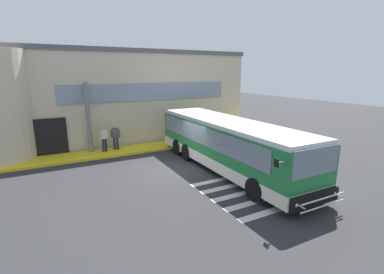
% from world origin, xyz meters
% --- Properties ---
extents(ground_plane, '(80.00, 90.00, 0.02)m').
position_xyz_m(ground_plane, '(0.00, 0.00, -0.01)').
color(ground_plane, '#2B2B2D').
rests_on(ground_plane, ground).
extents(bay_paint_stripes, '(4.40, 3.96, 0.01)m').
position_xyz_m(bay_paint_stripes, '(2.00, -4.20, 0.00)').
color(bay_paint_stripes, silver).
rests_on(bay_paint_stripes, ground).
extents(terminal_building, '(19.95, 13.80, 6.76)m').
position_xyz_m(terminal_building, '(-0.67, 11.56, 3.37)').
color(terminal_building, beige).
rests_on(terminal_building, ground).
extents(boarding_curb, '(22.15, 2.00, 0.15)m').
position_xyz_m(boarding_curb, '(0.00, 4.80, 0.07)').
color(boarding_curb, yellow).
rests_on(boarding_curb, ground).
extents(entry_support_column, '(0.28, 0.28, 4.44)m').
position_xyz_m(entry_support_column, '(-3.41, 5.40, 2.37)').
color(entry_support_column, slate).
rests_on(entry_support_column, boarding_curb).
extents(bus_main_foreground, '(3.18, 11.73, 2.70)m').
position_xyz_m(bus_main_foreground, '(2.58, -1.27, 1.33)').
color(bus_main_foreground, '#1E7238').
rests_on(bus_main_foreground, ground).
extents(passenger_near_column, '(0.56, 0.47, 1.68)m').
position_xyz_m(passenger_near_column, '(-2.62, 4.93, 1.11)').
color(passenger_near_column, '#1E2338').
rests_on(passenger_near_column, boarding_curb).
extents(passenger_by_doorway, '(0.57, 0.32, 1.68)m').
position_xyz_m(passenger_by_doorway, '(-1.84, 5.07, 1.08)').
color(passenger_by_doorway, '#1E2338').
rests_on(passenger_by_doorway, boarding_curb).
extents(safety_bollard_yellow, '(0.18, 0.18, 0.90)m').
position_xyz_m(safety_bollard_yellow, '(2.11, 3.60, 0.45)').
color(safety_bollard_yellow, yellow).
rests_on(safety_bollard_yellow, ground).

